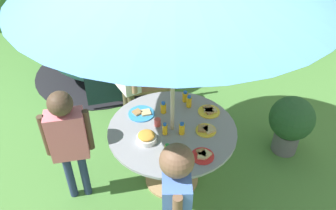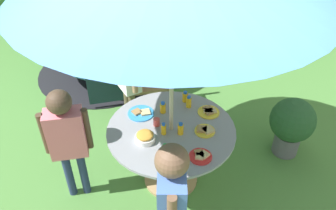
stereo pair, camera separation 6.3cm
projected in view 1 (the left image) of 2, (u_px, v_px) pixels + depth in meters
ground_plane at (171, 179)px, 3.55m from camera, size 10.00×10.00×0.02m
garden_table at (171, 143)px, 3.23m from camera, size 1.18×1.18×0.69m
wooden_chair at (144, 71)px, 4.15m from camera, size 0.61×0.59×0.98m
dome_tent at (91, 17)px, 4.65m from camera, size 2.32×2.32×1.78m
potted_plant at (290, 122)px, 3.65m from camera, size 0.48×0.48×0.69m
child_in_white_shirt at (125, 69)px, 3.70m from camera, size 0.33×0.38×1.29m
child_in_pink_shirt at (67, 135)px, 2.92m from camera, size 0.41×0.24×1.23m
child_in_blue_shirt at (175, 197)px, 2.34m from camera, size 0.22×0.45×1.31m
snack_bowl at (146, 137)px, 2.97m from camera, size 0.18×0.18×0.09m
plate_far_left at (202, 155)px, 2.84m from camera, size 0.19×0.19×0.03m
plate_far_right at (208, 111)px, 3.31m from camera, size 0.21×0.21×0.03m
plate_near_right at (141, 113)px, 3.28m from camera, size 0.25×0.25×0.03m
plate_center_back at (205, 130)px, 3.09m from camera, size 0.19×0.19×0.03m
juice_bottle_near_left at (185, 97)px, 3.42m from camera, size 0.06×0.06×0.12m
juice_bottle_center_front at (167, 150)px, 2.82m from camera, size 0.05×0.05×0.12m
juice_bottle_mid_left at (163, 108)px, 3.28m from camera, size 0.06×0.06×0.12m
juice_bottle_mid_right at (188, 102)px, 3.35m from camera, size 0.05×0.05×0.13m
juice_bottle_front_edge at (164, 129)px, 3.03m from camera, size 0.05×0.05×0.12m
juice_bottle_back_edge at (181, 129)px, 3.04m from camera, size 0.05×0.05×0.12m
cup_near at (157, 122)px, 3.14m from camera, size 0.06×0.06×0.07m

